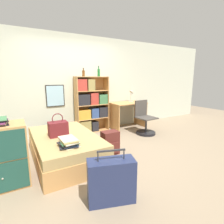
{
  "coord_description": "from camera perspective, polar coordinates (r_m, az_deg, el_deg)",
  "views": [
    {
      "loc": [
        -1.44,
        -3.09,
        1.49
      ],
      "look_at": [
        0.44,
        0.18,
        0.75
      ],
      "focal_mm": 28.0,
      "sensor_mm": 36.0,
      "label": 1
    }
  ],
  "objects": [
    {
      "name": "desk_chair",
      "position": [
        4.8,
        10.63,
        -3.71
      ],
      "size": [
        0.51,
        0.51,
        0.89
      ],
      "color": "black",
      "rests_on": "ground_plane"
    },
    {
      "name": "ground_plane",
      "position": [
        3.72,
        -4.61,
        -12.56
      ],
      "size": [
        14.0,
        14.0,
        0.0
      ],
      "primitive_type": "plane",
      "color": "gray"
    },
    {
      "name": "bookcase",
      "position": [
        4.84,
        -7.12,
        1.91
      ],
      "size": [
        0.91,
        0.32,
        1.52
      ],
      "color": "tan",
      "rests_on": "ground_plane"
    },
    {
      "name": "bed",
      "position": [
        3.44,
        -15.04,
        -10.85
      ],
      "size": [
        1.08,
        1.81,
        0.46
      ],
      "color": "tan",
      "rests_on": "ground_plane"
    },
    {
      "name": "bottle_green",
      "position": [
        4.74,
        -9.3,
        12.39
      ],
      "size": [
        0.07,
        0.07,
        0.22
      ],
      "color": "brown",
      "rests_on": "bookcase"
    },
    {
      "name": "desk_lamp",
      "position": [
        5.45,
        6.49,
        6.2
      ],
      "size": [
        0.2,
        0.15,
        0.41
      ],
      "color": "#ADA89E",
      "rests_on": "desk"
    },
    {
      "name": "book_stack_on_bed",
      "position": [
        2.81,
        -13.99,
        -9.52
      ],
      "size": [
        0.33,
        0.39,
        0.12
      ],
      "color": "beige",
      "rests_on": "bed"
    },
    {
      "name": "backpack",
      "position": [
        3.5,
        -0.58,
        -10.02
      ],
      "size": [
        0.32,
        0.25,
        0.46
      ],
      "color": "#56231E",
      "rests_on": "ground_plane"
    },
    {
      "name": "desk",
      "position": [
        5.28,
        5.12,
        0.43
      ],
      "size": [
        1.01,
        0.66,
        0.77
      ],
      "color": "tan",
      "rests_on": "ground_plane"
    },
    {
      "name": "suitcase",
      "position": [
        2.27,
        -0.27,
        -21.5
      ],
      "size": [
        0.62,
        0.4,
        0.67
      ],
      "color": "navy",
      "rests_on": "ground_plane"
    },
    {
      "name": "bottle_brown",
      "position": [
        4.9,
        -4.36,
        12.74
      ],
      "size": [
        0.07,
        0.07,
        0.28
      ],
      "color": "#1E6B2D",
      "rests_on": "bookcase"
    },
    {
      "name": "wall_back",
      "position": [
        4.85,
        -12.77,
        8.59
      ],
      "size": [
        10.0,
        0.09,
        2.6
      ],
      "color": "beige",
      "rests_on": "ground_plane"
    },
    {
      "name": "dresser",
      "position": [
        2.89,
        -32.42,
        -12.05
      ],
      "size": [
        0.65,
        0.5,
        0.88
      ],
      "color": "tan",
      "rests_on": "ground_plane"
    },
    {
      "name": "handbag",
      "position": [
        3.3,
        -17.18,
        -5.19
      ],
      "size": [
        0.33,
        0.22,
        0.42
      ],
      "color": "maroon",
      "rests_on": "bed"
    }
  ]
}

